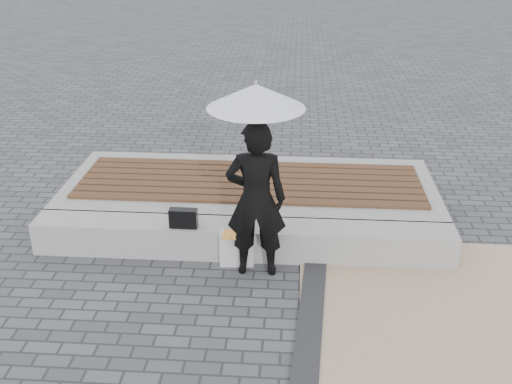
# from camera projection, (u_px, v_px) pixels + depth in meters

# --- Properties ---
(ground) EXTENTS (80.00, 80.00, 0.00)m
(ground) POSITION_uv_depth(u_px,v_px,m) (227.00, 338.00, 5.82)
(ground) COLOR #4C4D52
(ground) RESTS_ON ground
(edging_band) EXTENTS (0.61, 5.20, 0.04)m
(edging_band) POSITION_uv_depth(u_px,v_px,m) (305.00, 377.00, 5.31)
(edging_band) COLOR #28282B
(edging_band) RESTS_ON ground
(seating_ledge) EXTENTS (5.00, 0.45, 0.40)m
(seating_ledge) POSITION_uv_depth(u_px,v_px,m) (242.00, 239.00, 7.18)
(seating_ledge) COLOR #ABAAA6
(seating_ledge) RESTS_ON ground
(timber_platform) EXTENTS (5.00, 2.00, 0.40)m
(timber_platform) POSITION_uv_depth(u_px,v_px,m) (250.00, 196.00, 8.26)
(timber_platform) COLOR gray
(timber_platform) RESTS_ON ground
(timber_decking) EXTENTS (4.60, 1.40, 0.04)m
(timber_decking) POSITION_uv_depth(u_px,v_px,m) (250.00, 181.00, 8.17)
(timber_decking) COLOR brown
(timber_decking) RESTS_ON timber_platform
(woman) EXTENTS (0.67, 0.46, 1.81)m
(woman) POSITION_uv_depth(u_px,v_px,m) (256.00, 200.00, 6.53)
(woman) COLOR black
(woman) RESTS_ON ground
(parasol) EXTENTS (1.01, 1.01, 1.29)m
(parasol) POSITION_uv_depth(u_px,v_px,m) (256.00, 96.00, 6.04)
(parasol) COLOR #BCBBC1
(parasol) RESTS_ON ground
(handbag) EXTENTS (0.33, 0.12, 0.23)m
(handbag) POSITION_uv_depth(u_px,v_px,m) (183.00, 218.00, 6.98)
(handbag) COLOR black
(handbag) RESTS_ON seating_ledge
(canvas_tote) EXTENTS (0.40, 0.18, 0.41)m
(canvas_tote) POSITION_uv_depth(u_px,v_px,m) (237.00, 248.00, 6.96)
(canvas_tote) COLOR silver
(canvas_tote) RESTS_ON ground
(magazine) EXTENTS (0.31, 0.23, 0.01)m
(magazine) POSITION_uv_depth(u_px,v_px,m) (236.00, 235.00, 6.83)
(magazine) COLOR red
(magazine) RESTS_ON canvas_tote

